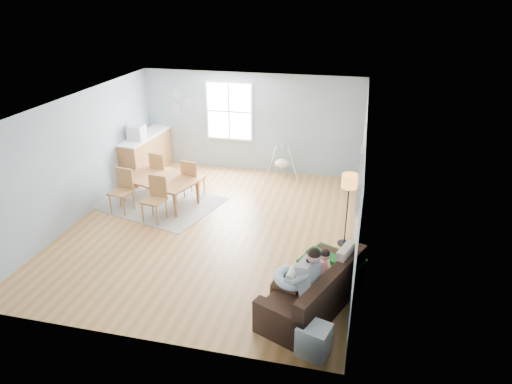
% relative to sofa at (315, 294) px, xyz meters
% --- Properties ---
extents(room, '(8.40, 9.40, 3.90)m').
position_rel_sofa_xyz_m(room, '(-2.45, 2.22, 2.13)').
color(room, '#A17539').
extents(window, '(1.32, 0.08, 1.62)m').
position_rel_sofa_xyz_m(window, '(-3.05, 5.69, 1.36)').
color(window, silver).
rests_on(window, room).
extents(pictures, '(0.05, 1.34, 0.74)m').
position_rel_sofa_xyz_m(pictures, '(0.51, 1.17, 1.56)').
color(pictures, silver).
rests_on(pictures, room).
extents(wall_plates, '(0.67, 0.02, 0.66)m').
position_rel_sofa_xyz_m(wall_plates, '(-4.46, 5.69, 1.54)').
color(wall_plates, '#9FB0BE').
rests_on(wall_plates, room).
extents(sofa, '(1.60, 2.22, 0.82)m').
position_rel_sofa_xyz_m(sofa, '(0.00, 0.00, 0.00)').
color(sofa, black).
rests_on(sofa, room).
extents(green_throw, '(1.18, 1.12, 0.04)m').
position_rel_sofa_xyz_m(green_throw, '(0.19, 0.66, 0.23)').
color(green_throw, '#155D1A').
rests_on(green_throw, sofa).
extents(beige_pillow, '(0.28, 0.49, 0.47)m').
position_rel_sofa_xyz_m(beige_pillow, '(0.40, 0.41, 0.45)').
color(beige_pillow, beige).
rests_on(beige_pillow, sofa).
extents(father, '(0.96, 0.60, 1.30)m').
position_rel_sofa_xyz_m(father, '(-0.23, -0.22, 0.41)').
color(father, '#9A999C').
rests_on(father, sofa).
extents(nursing_pillow, '(0.73, 0.72, 0.22)m').
position_rel_sofa_xyz_m(nursing_pillow, '(-0.37, -0.16, 0.35)').
color(nursing_pillow, silver).
rests_on(nursing_pillow, father).
extents(infant, '(0.17, 0.37, 0.14)m').
position_rel_sofa_xyz_m(infant, '(-0.37, -0.12, 0.43)').
color(infant, silver).
rests_on(infant, nursing_pillow).
extents(toddler, '(0.54, 0.36, 0.80)m').
position_rel_sofa_xyz_m(toddler, '(0.01, 0.21, 0.40)').
color(toddler, white).
rests_on(toddler, sofa).
extents(floor_lamp, '(0.30, 0.30, 1.51)m').
position_rel_sofa_xyz_m(floor_lamp, '(0.35, 2.17, 0.96)').
color(floor_lamp, black).
rests_on(floor_lamp, room).
extents(storage_cube, '(0.52, 0.49, 0.48)m').
position_rel_sofa_xyz_m(storage_cube, '(0.08, -0.97, -0.05)').
color(storage_cube, white).
rests_on(storage_cube, room).
extents(rug, '(3.09, 2.64, 0.01)m').
position_rel_sofa_xyz_m(rug, '(-4.05, 3.07, -0.29)').
color(rug, gray).
rests_on(rug, room).
extents(dining_table, '(2.01, 1.49, 0.63)m').
position_rel_sofa_xyz_m(dining_table, '(-4.05, 3.07, 0.02)').
color(dining_table, '#975B31').
rests_on(dining_table, rug).
extents(chair_sw, '(0.50, 0.50, 1.00)m').
position_rel_sofa_xyz_m(chair_sw, '(-4.70, 2.56, 0.28)').
color(chair_sw, '#9C6935').
rests_on(chair_sw, rug).
extents(chair_se, '(0.52, 0.52, 1.01)m').
position_rel_sofa_xyz_m(chair_se, '(-3.77, 2.32, 0.29)').
color(chair_se, '#9C6935').
rests_on(chair_se, rug).
extents(chair_nw, '(0.53, 0.53, 1.00)m').
position_rel_sofa_xyz_m(chair_nw, '(-4.34, 3.82, 0.29)').
color(chair_nw, '#9C6935').
rests_on(chair_nw, rug).
extents(chair_ne, '(0.51, 0.51, 0.98)m').
position_rel_sofa_xyz_m(chair_ne, '(-3.41, 3.57, 0.27)').
color(chair_ne, '#9C6935').
rests_on(chair_ne, rug).
extents(counter, '(0.72, 2.04, 1.12)m').
position_rel_sofa_xyz_m(counter, '(-5.15, 4.72, 0.28)').
color(counter, '#975B31').
rests_on(counter, room).
extents(monitor, '(0.39, 0.37, 0.37)m').
position_rel_sofa_xyz_m(monitor, '(-5.16, 4.34, 1.01)').
color(monitor, silver).
rests_on(monitor, counter).
extents(baby_swing, '(1.07, 1.08, 0.94)m').
position_rel_sofa_xyz_m(baby_swing, '(-1.51, 5.32, 0.13)').
color(baby_swing, silver).
rests_on(baby_swing, room).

